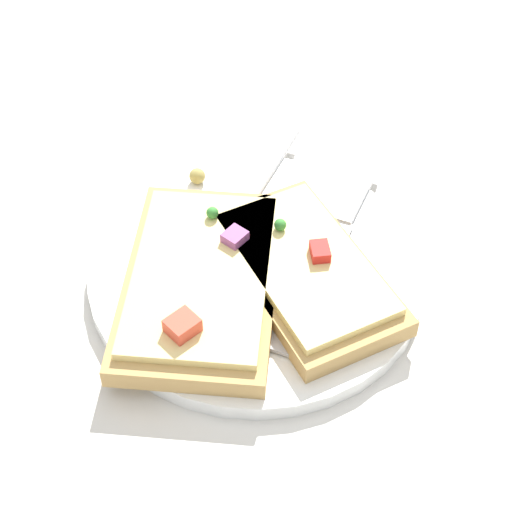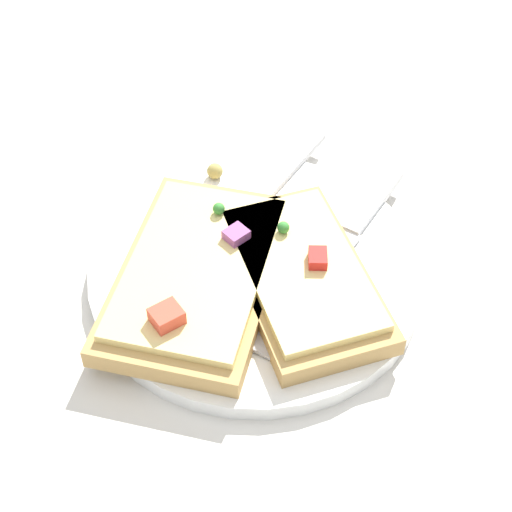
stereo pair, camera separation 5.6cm
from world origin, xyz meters
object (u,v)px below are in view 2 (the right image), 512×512
object	(u,v)px
pizza_slice_main	(197,275)
pizza_slice_corner	(302,275)
knife	(343,239)
fork	(228,234)
plate	(256,272)

from	to	relation	value
pizza_slice_main	pizza_slice_corner	world-z (taller)	pizza_slice_main
knife	pizza_slice_corner	bearing A→B (deg)	-5.20
fork	pizza_slice_main	size ratio (longest dim) A/B	1.09
pizza_slice_main	fork	bearing A→B (deg)	-8.95
plate	pizza_slice_corner	world-z (taller)	pizza_slice_corner
knife	plate	bearing A→B (deg)	-37.61
plate	pizza_slice_main	bearing A→B (deg)	19.64
knife	pizza_slice_corner	xyz separation A→B (m)	(0.03, 0.04, 0.01)
pizza_slice_corner	plate	bearing A→B (deg)	-137.84
fork	knife	xyz separation A→B (m)	(-0.08, 0.01, 0.00)
knife	pizza_slice_main	xyz separation A→B (m)	(0.10, 0.03, 0.01)
plate	pizza_slice_corner	size ratio (longest dim) A/B	1.40
fork	pizza_slice_main	distance (m)	0.05
plate	knife	bearing A→B (deg)	-162.27
plate	pizza_slice_corner	xyz separation A→B (m)	(-0.03, 0.02, 0.02)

